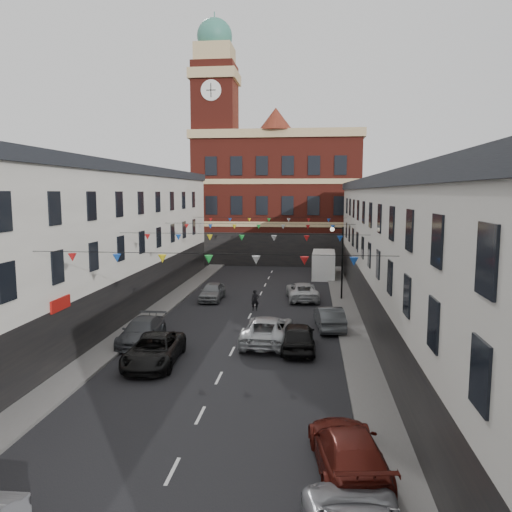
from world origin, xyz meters
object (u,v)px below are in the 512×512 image
at_px(street_lamp, 339,253).
at_px(car_right_e, 329,318).
at_px(car_right_f, 302,291).
at_px(car_right_c, 348,450).
at_px(car_left_e, 212,291).
at_px(car_left_d, 142,331).
at_px(pedestrian, 255,300).
at_px(car_left_c, 154,350).
at_px(white_van, 324,264).
at_px(moving_car, 267,330).
at_px(car_right_d, 298,336).

height_order(street_lamp, car_right_e, street_lamp).
xyz_separation_m(car_right_e, car_right_f, (-1.90, 8.67, -0.03)).
distance_m(car_right_c, car_right_e, 16.67).
relative_size(car_left_e, car_right_f, 0.82).
bearing_deg(car_left_d, car_right_e, 20.36).
relative_size(street_lamp, car_left_e, 1.42).
xyz_separation_m(car_left_e, pedestrian, (3.88, -3.22, 0.06)).
relative_size(car_left_c, car_right_f, 1.02).
bearing_deg(car_left_e, white_van, 52.91).
distance_m(car_left_e, car_right_c, 26.03).
height_order(moving_car, pedestrian, moving_car).
relative_size(car_right_e, moving_car, 0.79).
xyz_separation_m(moving_car, white_van, (3.80, 23.38, 0.51)).
distance_m(car_left_d, car_right_c, 16.63).
relative_size(street_lamp, car_right_d, 1.28).
distance_m(car_left_c, car_right_d, 7.87).
height_order(car_left_c, pedestrian, pedestrian).
bearing_deg(car_right_e, car_right_d, 61.31).
relative_size(street_lamp, car_left_d, 1.25).
bearing_deg(pedestrian, car_left_c, -116.66).
height_order(car_right_d, pedestrian, car_right_d).
bearing_deg(car_left_e, car_left_c, -89.98).
xyz_separation_m(car_left_c, car_left_d, (-1.85, 3.44, -0.04)).
xyz_separation_m(car_left_d, car_right_e, (11.00, 4.20, 0.04)).
distance_m(car_right_e, moving_car, 5.01).
xyz_separation_m(car_right_c, moving_car, (-3.70, 13.30, 0.06)).
bearing_deg(car_left_d, car_left_e, 80.78).
distance_m(car_left_c, moving_car, 6.92).
distance_m(car_left_c, car_right_f, 17.85).
bearing_deg(car_left_c, car_right_f, 63.22).
bearing_deg(car_right_d, car_left_d, -4.80).
relative_size(car_left_d, car_right_f, 0.93).
distance_m(car_right_f, moving_car, 12.18).
xyz_separation_m(car_left_c, car_right_d, (7.25, 3.06, 0.06)).
height_order(street_lamp, white_van, street_lamp).
distance_m(car_left_c, pedestrian, 12.70).
xyz_separation_m(car_right_f, white_van, (2.00, 11.34, 0.59)).
distance_m(car_left_e, moving_car, 12.34).
height_order(street_lamp, car_left_c, street_lamp).
relative_size(car_right_c, car_right_d, 1.08).
relative_size(moving_car, white_van, 0.96).
bearing_deg(white_van, car_right_f, -98.26).
xyz_separation_m(car_left_d, pedestrian, (5.70, 8.66, 0.08)).
bearing_deg(car_left_e, car_right_f, 7.60).
bearing_deg(street_lamp, car_right_e, -96.82).
bearing_deg(car_left_d, car_left_c, -62.28).
height_order(car_left_c, car_right_d, car_right_d).
bearing_deg(street_lamp, moving_car, -111.34).
bearing_deg(car_left_c, car_right_e, 37.04).
xyz_separation_m(car_right_d, car_right_f, (-0.00, 13.25, -0.08)).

